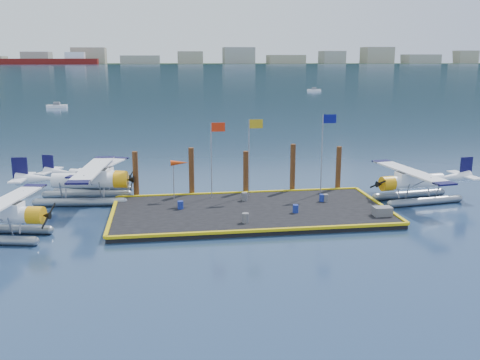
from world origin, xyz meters
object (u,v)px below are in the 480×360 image
object	(u,v)px
drum_5	(244,197)
piling_3	(293,169)
drum_2	(326,198)
flagpole_yellow	(251,146)
piling_2	(246,174)
piling_4	(338,170)
drum_0	(180,205)
seaplane_d	(414,184)
piling_0	(136,176)
drum_3	(245,218)
crate	(382,211)
flagpole_red	(214,148)
flagpole_blue	(325,142)
seaplane_a	(0,217)
piling_1	(192,173)
seaplane_b	(88,183)
drum_4	(322,198)
drum_1	(296,209)
seaplane_c	(96,178)
windsock	(179,164)

from	to	relation	value
drum_5	piling_3	xyz separation A→B (m)	(4.55, 2.90, 1.43)
drum_2	flagpole_yellow	world-z (taller)	flagpole_yellow
piling_2	piling_4	distance (m)	8.00
drum_0	seaplane_d	bearing A→B (deg)	2.53
piling_3	piling_0	bearing A→B (deg)	180.00
drum_3	piling_4	xyz separation A→B (m)	(9.35, 8.57, 1.27)
drum_5	crate	distance (m)	10.57
flagpole_red	flagpole_blue	distance (m)	8.99
seaplane_a	flagpole_yellow	size ratio (longest dim) A/B	1.52
flagpole_red	piling_1	size ratio (longest dim) A/B	1.43
seaplane_b	drum_4	distance (m)	18.58
drum_1	flagpole_blue	world-z (taller)	flagpole_blue
flagpole_yellow	seaplane_a	bearing A→B (deg)	-158.36
drum_4	piling_3	size ratio (longest dim) A/B	0.13
drum_0	piling_2	size ratio (longest dim) A/B	0.16
drum_2	drum_5	world-z (taller)	drum_5
seaplane_c	drum_4	xyz separation A→B (m)	(17.82, -6.71, -0.69)
drum_4	drum_1	bearing A→B (deg)	-135.82
seaplane_b	drum_2	world-z (taller)	seaplane_b
drum_0	drum_1	world-z (taller)	drum_0
drum_0	piling_4	size ratio (longest dim) A/B	0.15
piling_2	piling_3	size ratio (longest dim) A/B	0.88
seaplane_b	piling_2	xyz separation A→B (m)	(12.76, 0.11, 0.29)
drum_5	seaplane_a	bearing A→B (deg)	-161.41
seaplane_b	seaplane_a	bearing A→B (deg)	-22.05
drum_3	piling_1	world-z (taller)	piling_1
drum_0	flagpole_yellow	xyz separation A→B (m)	(5.81, 2.97, 3.81)
seaplane_d	drum_0	bearing A→B (deg)	84.77
windsock	seaplane_b	bearing A→B (deg)	168.40
drum_3	drum_4	xyz separation A→B (m)	(6.73, 4.54, -0.05)
drum_1	flagpole_blue	size ratio (longest dim) A/B	0.09
drum_0	flagpole_blue	xyz separation A→B (m)	(11.80, 2.97, 3.99)
drum_4	flagpole_yellow	xyz separation A→B (m)	(-5.18, 2.43, 3.83)
flagpole_yellow	piling_2	distance (m)	3.07
drum_0	piling_4	xyz separation A→B (m)	(13.61, 4.57, 1.30)
drum_3	piling_0	world-z (taller)	piling_0
flagpole_blue	seaplane_a	bearing A→B (deg)	-163.57
drum_3	drum_2	bearing A→B (deg)	32.63
seaplane_a	piling_4	distance (m)	26.54
piling_4	drum_5	bearing A→B (deg)	-161.27
drum_2	piling_1	size ratio (longest dim) A/B	0.14
drum_0	drum_5	world-z (taller)	drum_5
drum_2	flagpole_red	xyz separation A→B (m)	(-8.45, 2.48, 3.71)
drum_3	drum_5	xyz separation A→B (m)	(0.81, 5.67, -0.01)
drum_0	drum_5	distance (m)	5.33
seaplane_d	windsock	size ratio (longest dim) A/B	3.09
seaplane_b	drum_4	size ratio (longest dim) A/B	18.46
seaplane_d	flagpole_yellow	size ratio (longest dim) A/B	1.56
drum_5	piling_0	bearing A→B (deg)	161.06
seaplane_c	crate	distance (m)	23.67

